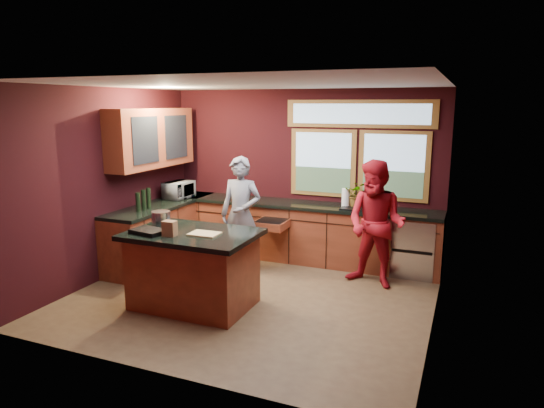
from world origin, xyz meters
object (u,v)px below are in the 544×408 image
Objects in this scene: person_grey at (241,215)px; cutting_board at (204,234)px; island at (193,269)px; stock_pot at (161,218)px; person_red at (376,224)px.

cutting_board is (0.23, -1.45, 0.09)m from person_grey.
stock_pot is at bearing 164.74° from island.
stock_pot reaches higher than island.
stock_pot is (-0.75, 0.20, 0.08)m from cutting_board.
island is 0.52m from cutting_board.
person_grey is 1.37m from stock_pot.
person_red reaches higher than cutting_board.
person_red is at bearing 29.22° from stock_pot.
person_red is 2.85m from stock_pot.
person_red is at bearing 42.49° from cutting_board.
person_grey is 1.47m from cutting_board.
stock_pot is (-0.55, 0.15, 0.56)m from island.
island is at bearing -126.80° from person_red.
cutting_board is at bearing -83.80° from person_grey.
stock_pot is at bearing 165.07° from cutting_board.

